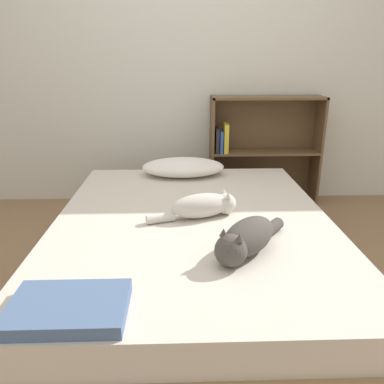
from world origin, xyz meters
The scene contains 8 objects.
ground_plane centered at (0.00, 0.00, 0.00)m, with size 8.00×8.00×0.00m, color #846647.
wall_back centered at (0.00, 1.40, 1.25)m, with size 8.00×0.06×2.50m.
bed centered at (0.00, 0.00, 0.19)m, with size 1.59×2.03×0.39m.
pillow centered at (-0.05, 0.81, 0.46)m, with size 0.62×0.35×0.13m.
cat_light centered at (0.07, 0.02, 0.46)m, with size 0.51×0.24×0.14m.
cat_dark centered at (0.23, -0.42, 0.47)m, with size 0.41×0.46×0.16m.
bookshelf centered at (0.64, 1.28, 0.48)m, with size 0.94×0.26×0.94m.
blanket_fold centered at (-0.47, -0.83, 0.41)m, with size 0.41×0.28×0.05m.
Camera 1 is at (-0.07, -1.93, 1.24)m, focal length 35.00 mm.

